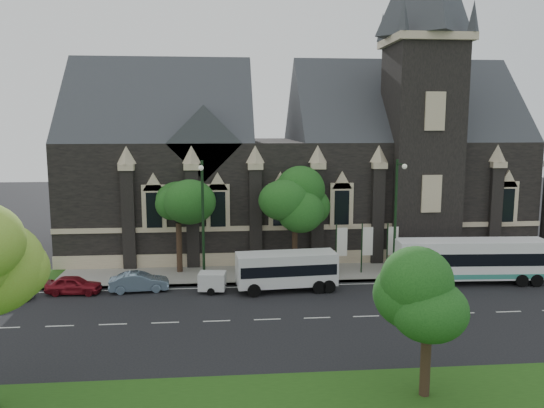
{
  "coord_description": "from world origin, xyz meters",
  "views": [
    {
      "loc": [
        -2.39,
        -30.31,
        11.52
      ],
      "look_at": [
        0.81,
        6.0,
        6.04
      ],
      "focal_mm": 35.31,
      "sensor_mm": 36.0,
      "label": 1
    }
  ],
  "objects": [
    {
      "name": "tree_walk_left",
      "position": [
        -5.8,
        10.7,
        5.73
      ],
      "size": [
        3.91,
        3.91,
        7.64
      ],
      "color": "black",
      "rests_on": "ground"
    },
    {
      "name": "tree_park_east",
      "position": [
        6.18,
        -9.32,
        4.62
      ],
      "size": [
        3.4,
        3.4,
        6.28
      ],
      "color": "black",
      "rests_on": "ground"
    },
    {
      "name": "tour_coach",
      "position": [
        15.42,
        6.14,
        1.74
      ],
      "size": [
        10.99,
        3.01,
        3.18
      ],
      "rotation": [
        0.0,
        0.0,
        -0.05
      ],
      "color": "white",
      "rests_on": "ground"
    },
    {
      "name": "street_lamp_near",
      "position": [
        10.0,
        7.09,
        5.11
      ],
      "size": [
        0.36,
        1.88,
        9.0
      ],
      "color": "black",
      "rests_on": "ground"
    },
    {
      "name": "ground",
      "position": [
        0.0,
        0.0,
        0.0
      ],
      "size": [
        160.0,
        160.0,
        0.0
      ],
      "primitive_type": "plane",
      "color": "black",
      "rests_on": "ground"
    },
    {
      "name": "tree_walk_right",
      "position": [
        3.21,
        10.71,
        5.82
      ],
      "size": [
        4.08,
        4.08,
        7.8
      ],
      "color": "black",
      "rests_on": "ground"
    },
    {
      "name": "box_trailer",
      "position": [
        -3.37,
        5.51,
        0.8
      ],
      "size": [
        2.69,
        1.59,
        1.4
      ],
      "rotation": [
        0.0,
        0.0,
        -0.12
      ],
      "color": "silver",
      "rests_on": "ground"
    },
    {
      "name": "banner_flag_center",
      "position": [
        8.29,
        9.0,
        2.38
      ],
      "size": [
        0.9,
        0.1,
        4.0
      ],
      "color": "black",
      "rests_on": "ground"
    },
    {
      "name": "shuttle_bus",
      "position": [
        1.79,
        5.52,
        1.55
      ],
      "size": [
        7.08,
        2.95,
        2.67
      ],
      "rotation": [
        0.0,
        0.0,
        0.08
      ],
      "color": "silver",
      "rests_on": "ground"
    },
    {
      "name": "banner_flag_left",
      "position": [
        6.29,
        9.0,
        2.38
      ],
      "size": [
        0.9,
        0.1,
        4.0
      ],
      "color": "black",
      "rests_on": "ground"
    },
    {
      "name": "street_lamp_mid",
      "position": [
        -4.0,
        7.09,
        5.11
      ],
      "size": [
        0.36,
        1.88,
        9.0
      ],
      "color": "black",
      "rests_on": "ground"
    },
    {
      "name": "banner_flag_right",
      "position": [
        10.29,
        9.0,
        2.38
      ],
      "size": [
        0.9,
        0.1,
        4.0
      ],
      "color": "black",
      "rests_on": "ground"
    },
    {
      "name": "museum",
      "position": [
        5.12,
        18.78,
        8.17
      ],
      "size": [
        40.0,
        17.7,
        29.9
      ],
      "color": "black",
      "rests_on": "ground"
    },
    {
      "name": "sedan",
      "position": [
        -8.43,
        6.2,
        0.67
      ],
      "size": [
        4.16,
        1.8,
        1.33
      ],
      "primitive_type": "imported",
      "rotation": [
        0.0,
        0.0,
        1.67
      ],
      "color": "slate",
      "rests_on": "ground"
    },
    {
      "name": "sidewalk",
      "position": [
        0.0,
        9.5,
        0.07
      ],
      "size": [
        80.0,
        5.0,
        0.15
      ],
      "primitive_type": "cube",
      "color": "gray",
      "rests_on": "ground"
    },
    {
      "name": "car_far_red",
      "position": [
        -12.81,
        6.02,
        0.63
      ],
      "size": [
        3.81,
        1.75,
        1.26
      ],
      "primitive_type": "imported",
      "rotation": [
        0.0,
        0.0,
        1.5
      ],
      "color": "maroon",
      "rests_on": "ground"
    }
  ]
}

